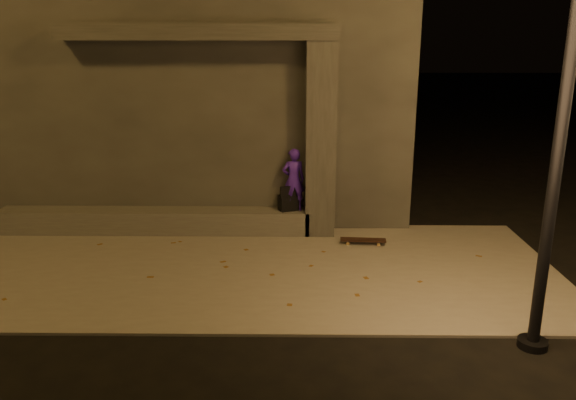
{
  "coord_description": "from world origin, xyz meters",
  "views": [
    {
      "loc": [
        1.22,
        -6.59,
        3.65
      ],
      "look_at": [
        1.12,
        2.0,
        1.19
      ],
      "focal_mm": 35.0,
      "sensor_mm": 36.0,
      "label": 1
    }
  ],
  "objects_px": {
    "skateboarder": "(294,180)",
    "skateboard": "(363,240)",
    "column": "(320,141)",
    "backpack": "(288,202)"
  },
  "relations": [
    {
      "from": "backpack",
      "to": "skateboard",
      "type": "xyz_separation_m",
      "value": [
        1.38,
        -0.65,
        -0.55
      ]
    },
    {
      "from": "column",
      "to": "backpack",
      "type": "relative_size",
      "value": 7.2
    },
    {
      "from": "column",
      "to": "skateboard",
      "type": "distance_m",
      "value": 2.0
    },
    {
      "from": "skateboarder",
      "to": "backpack",
      "type": "xyz_separation_m",
      "value": [
        -0.1,
        -0.0,
        -0.43
      ]
    },
    {
      "from": "column",
      "to": "skateboard",
      "type": "bearing_deg",
      "value": -39.79
    },
    {
      "from": "column",
      "to": "skateboard",
      "type": "height_order",
      "value": "column"
    },
    {
      "from": "skateboarder",
      "to": "skateboard",
      "type": "relative_size",
      "value": 1.43
    },
    {
      "from": "column",
      "to": "skateboarder",
      "type": "relative_size",
      "value": 2.98
    },
    {
      "from": "backpack",
      "to": "skateboard",
      "type": "relative_size",
      "value": 0.59
    },
    {
      "from": "column",
      "to": "skateboard",
      "type": "relative_size",
      "value": 4.26
    }
  ]
}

